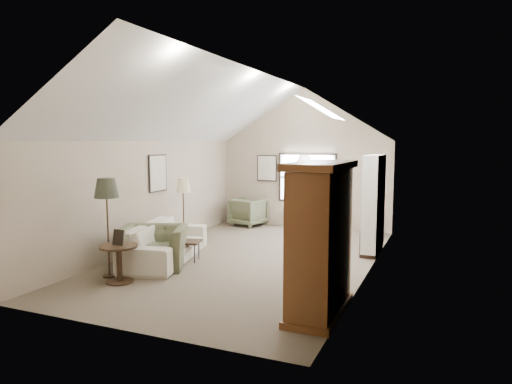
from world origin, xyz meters
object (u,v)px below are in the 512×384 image
at_px(armchair_far, 248,212).
at_px(coffee_table, 181,251).
at_px(side_chair, 317,214).
at_px(armoire, 320,239).
at_px(armchair_near, 154,247).
at_px(side_table, 119,264).
at_px(sofa, 166,242).

bearing_deg(armchair_far, coffee_table, 108.92).
xyz_separation_m(armchair_far, side_chair, (2.29, -0.70, 0.17)).
relative_size(armoire, armchair_near, 1.76).
distance_m(armchair_far, side_table, 5.94).
relative_size(sofa, coffee_table, 3.20).
relative_size(coffee_table, side_chair, 0.72).
xyz_separation_m(sofa, side_table, (0.10, -1.60, -0.06)).
xyz_separation_m(armoire, coffee_table, (-3.46, 1.75, -0.89)).
bearing_deg(sofa, side_table, 170.08).
height_order(armoire, coffee_table, armoire).
distance_m(sofa, armchair_far, 4.33).
distance_m(sofa, armchair_near, 0.53).
relative_size(armchair_far, coffee_table, 1.07).
relative_size(sofa, side_chair, 2.31).
distance_m(armchair_far, side_chair, 2.39).
bearing_deg(armchair_near, armoire, -41.19).
distance_m(armoire, side_table, 3.74).
height_order(armoire, armchair_near, armoire).
relative_size(sofa, armchair_near, 2.15).
height_order(sofa, side_chair, side_chair).
distance_m(side_table, side_chair, 5.68).
relative_size(armchair_near, coffee_table, 1.49).
height_order(armchair_near, side_table, armchair_near).
relative_size(sofa, armchair_far, 2.99).
height_order(armchair_near, side_chair, side_chair).
height_order(sofa, side_table, sofa).
bearing_deg(side_chair, sofa, -128.82).
relative_size(armchair_near, armchair_far, 1.39).
bearing_deg(side_table, sofa, 93.58).
xyz_separation_m(armchair_near, side_chair, (2.21, 4.16, 0.17)).
bearing_deg(armchair_far, sofa, 104.89).
xyz_separation_m(coffee_table, side_chair, (1.98, 3.54, 0.37)).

